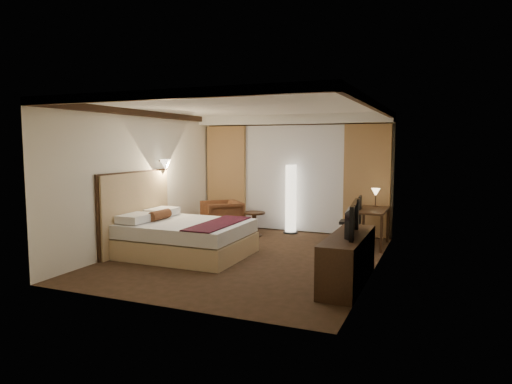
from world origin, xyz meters
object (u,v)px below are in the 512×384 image
at_px(bed, 187,238).
at_px(armchair, 222,216).
at_px(side_table, 254,224).
at_px(floor_lamp, 291,199).
at_px(desk, 372,228).
at_px(television, 347,214).
at_px(dresser, 348,260).
at_px(office_chair, 350,220).

distance_m(bed, armchair, 2.01).
relative_size(side_table, floor_lamp, 0.34).
bearing_deg(armchair, side_table, 56.88).
xyz_separation_m(floor_lamp, desk, (1.93, -0.67, -0.42)).
relative_size(desk, television, 1.06).
distance_m(armchair, side_table, 0.78).
bearing_deg(dresser, television, 180.00).
xyz_separation_m(armchair, television, (3.35, -2.59, 0.61)).
height_order(bed, desk, desk).
relative_size(floor_lamp, dresser, 0.84).
bearing_deg(desk, side_table, 179.34).
distance_m(floor_lamp, television, 3.89).
height_order(armchair, floor_lamp, floor_lamp).
bearing_deg(floor_lamp, office_chair, -25.48).
bearing_deg(television, armchair, 46.13).
bearing_deg(floor_lamp, desk, -19.06).
distance_m(side_table, office_chair, 2.16).
relative_size(side_table, desk, 0.48).
distance_m(side_table, desk, 2.58).
distance_m(side_table, television, 3.83).
bearing_deg(bed, office_chair, 37.72).
xyz_separation_m(office_chair, television, (0.45, -2.64, 0.53)).
bearing_deg(desk, floor_lamp, 160.94).
distance_m(armchair, office_chair, 2.90).
height_order(dresser, television, television).
bearing_deg(side_table, floor_lamp, 44.75).
distance_m(office_chair, television, 2.73).
height_order(armchair, side_table, armchair).
bearing_deg(floor_lamp, armchair, -151.52).
height_order(side_table, desk, desk).
bearing_deg(television, desk, -5.65).
bearing_deg(floor_lamp, side_table, -135.25).
bearing_deg(dresser, bed, 168.86).
xyz_separation_m(desk, dresser, (0.05, -2.69, -0.01)).
bearing_deg(dresser, side_table, 134.02).
bearing_deg(television, floor_lamp, 24.11).
height_order(desk, television, television).
bearing_deg(armchair, desk, 49.37).
xyz_separation_m(side_table, dresser, (2.62, -2.72, 0.10)).
relative_size(bed, floor_lamp, 1.38).
distance_m(side_table, dresser, 3.78).
bearing_deg(desk, bed, -145.71).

